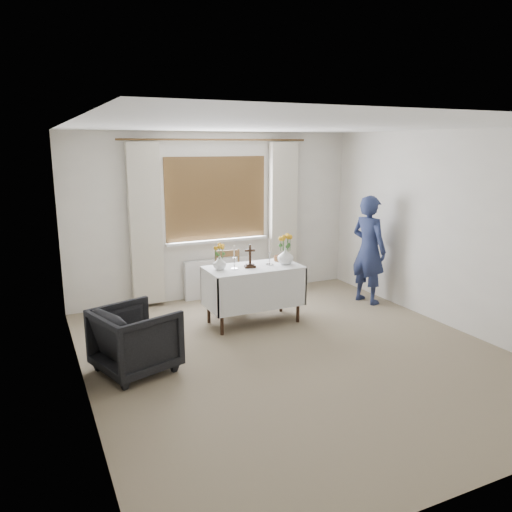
{
  "coord_description": "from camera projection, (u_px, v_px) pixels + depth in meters",
  "views": [
    {
      "loc": [
        -2.63,
        -4.57,
        2.32
      ],
      "look_at": [
        -0.06,
        0.93,
        0.95
      ],
      "focal_mm": 35.0,
      "sensor_mm": 36.0,
      "label": 1
    }
  ],
  "objects": [
    {
      "name": "radiator",
      "position": [
        219.0,
        278.0,
        7.71
      ],
      "size": [
        1.1,
        0.1,
        0.6
      ],
      "primitive_type": "cube",
      "color": "silver",
      "rests_on": "ground"
    },
    {
      "name": "candlestick_left",
      "position": [
        234.0,
        257.0,
        6.32
      ],
      "size": [
        0.1,
        0.1,
        0.3
      ],
      "primitive_type": null,
      "rotation": [
        0.0,
        0.0,
        -0.22
      ],
      "color": "silver",
      "rests_on": "altar_table"
    },
    {
      "name": "flower_vase_right",
      "position": [
        285.0,
        256.0,
        6.58
      ],
      "size": [
        0.27,
        0.27,
        0.22
      ],
      "primitive_type": "imported",
      "rotation": [
        0.0,
        0.0,
        0.38
      ],
      "color": "silver",
      "rests_on": "altar_table"
    },
    {
      "name": "altar_table",
      "position": [
        253.0,
        295.0,
        6.55
      ],
      "size": [
        1.24,
        0.64,
        0.76
      ],
      "primitive_type": "cube",
      "color": "silver",
      "rests_on": "ground"
    },
    {
      "name": "person",
      "position": [
        369.0,
        250.0,
        7.33
      ],
      "size": [
        0.51,
        0.66,
        1.6
      ],
      "primitive_type": "imported",
      "rotation": [
        0.0,
        0.0,
        1.8
      ],
      "color": "navy",
      "rests_on": "ground"
    },
    {
      "name": "ground",
      "position": [
        296.0,
        354.0,
        5.64
      ],
      "size": [
        5.0,
        5.0,
        0.0
      ],
      "primitive_type": "plane",
      "color": "#87725D",
      "rests_on": "ground"
    },
    {
      "name": "wooden_cross",
      "position": [
        250.0,
        256.0,
        6.4
      ],
      "size": [
        0.16,
        0.13,
        0.3
      ],
      "primitive_type": null,
      "rotation": [
        0.0,
        0.0,
        -0.22
      ],
      "color": "black",
      "rests_on": "altar_table"
    },
    {
      "name": "flower_vase_left",
      "position": [
        220.0,
        263.0,
        6.31
      ],
      "size": [
        0.19,
        0.19,
        0.18
      ],
      "primitive_type": "imported",
      "rotation": [
        0.0,
        0.0,
        -0.16
      ],
      "color": "silver",
      "rests_on": "altar_table"
    },
    {
      "name": "armchair",
      "position": [
        136.0,
        340.0,
        5.15
      ],
      "size": [
        0.95,
        0.93,
        0.69
      ],
      "primitive_type": "imported",
      "rotation": [
        0.0,
        0.0,
        1.89
      ],
      "color": "black",
      "rests_on": "ground"
    },
    {
      "name": "candlestick_right",
      "position": [
        269.0,
        252.0,
        6.54
      ],
      "size": [
        0.12,
        0.12,
        0.35
      ],
      "primitive_type": null,
      "rotation": [
        0.0,
        0.0,
        -0.27
      ],
      "color": "silver",
      "rests_on": "altar_table"
    },
    {
      "name": "wicker_basket",
      "position": [
        281.0,
        258.0,
        6.79
      ],
      "size": [
        0.19,
        0.19,
        0.07
      ],
      "primitive_type": "cylinder",
      "rotation": [
        0.0,
        0.0,
        -0.06
      ],
      "color": "brown",
      "rests_on": "altar_table"
    },
    {
      "name": "wooden_chair",
      "position": [
        230.0,
        281.0,
        7.04
      ],
      "size": [
        0.45,
        0.45,
        0.85
      ],
      "primitive_type": null,
      "rotation": [
        0.0,
        0.0,
        -0.15
      ],
      "color": "brown",
      "rests_on": "ground"
    }
  ]
}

